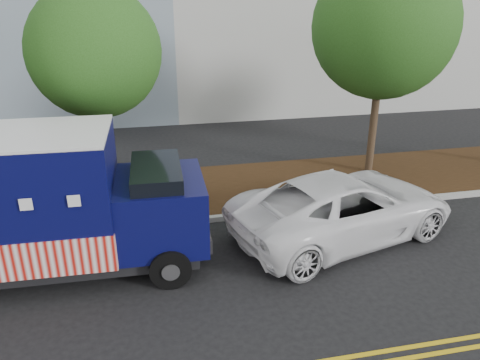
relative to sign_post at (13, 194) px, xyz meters
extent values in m
plane|color=black|center=(3.24, -1.72, -1.20)|extent=(120.00, 120.00, 0.00)
cube|color=#9E9E99|center=(3.24, -0.32, -1.12)|extent=(120.00, 0.18, 0.15)
cube|color=black|center=(3.24, 1.78, -1.12)|extent=(120.00, 4.00, 0.15)
cylinder|color=#38281C|center=(2.36, 1.49, 0.65)|extent=(0.26, 0.26, 3.70)
sphere|color=#234F16|center=(2.36, 1.49, 3.41)|extent=(3.64, 3.64, 3.64)
cylinder|color=#38281C|center=(11.28, 2.12, 0.77)|extent=(0.26, 0.26, 3.94)
sphere|color=#234F16|center=(11.28, 2.12, 3.90)|extent=(4.63, 4.63, 4.63)
cube|color=#473828|center=(0.00, 0.00, 0.00)|extent=(0.06, 0.06, 2.40)
cube|color=black|center=(1.42, -2.07, -0.73)|extent=(6.29, 2.28, 0.31)
cube|color=#090A3F|center=(0.42, -2.05, 0.81)|extent=(4.74, 2.68, 2.67)
cube|color=#B9130B|center=(0.42, -2.05, -0.14)|extent=(4.79, 2.75, 0.84)
cube|color=#090A3F|center=(3.76, -2.13, 0.19)|extent=(2.07, 2.45, 1.56)
cube|color=black|center=(3.70, -2.13, 0.94)|extent=(1.17, 2.20, 0.72)
cube|color=black|center=(4.78, -2.16, -0.33)|extent=(0.15, 2.23, 0.33)
cube|color=#B7B7BA|center=(0.79, -0.73, 0.86)|extent=(2.01, 0.10, 1.23)
cylinder|color=black|center=(3.84, -3.27, -0.73)|extent=(0.94, 0.34, 0.94)
cylinder|color=black|center=(3.90, -1.00, -0.73)|extent=(0.94, 0.34, 0.94)
imported|color=white|center=(8.52, -1.87, -0.34)|extent=(6.74, 4.44, 1.72)
camera|label=1|loc=(3.50, -12.24, 4.98)|focal=35.00mm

